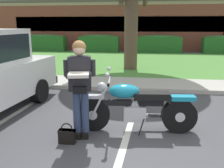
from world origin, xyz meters
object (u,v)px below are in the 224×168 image
(rider_person, at_px, (80,82))
(brick_building, at_px, (155,25))
(hedge_left, at_px, (43,43))
(hedge_center_left, at_px, (99,43))
(hedge_center_right, at_px, (159,44))
(hedge_right, at_px, (222,44))
(motorcycle, at_px, (141,107))
(handbag, at_px, (67,135))

(rider_person, bearing_deg, brick_building, 84.97)
(hedge_left, xyz_separation_m, hedge_center_left, (4.14, -0.00, -0.00))
(hedge_left, bearing_deg, hedge_center_right, -0.00)
(hedge_right, bearing_deg, hedge_left, 180.00)
(rider_person, relative_size, hedge_right, 0.69)
(hedge_left, height_order, hedge_right, same)
(motorcycle, distance_m, brick_building, 20.19)
(motorcycle, bearing_deg, hedge_right, 69.13)
(brick_building, bearing_deg, hedge_center_left, -120.09)
(handbag, distance_m, hedge_center_left, 13.97)
(hedge_right, bearing_deg, motorcycle, -110.87)
(handbag, distance_m, hedge_left, 15.14)
(handbag, relative_size, hedge_center_left, 0.13)
(motorcycle, relative_size, hedge_right, 0.90)
(brick_building, bearing_deg, hedge_left, -139.52)
(motorcycle, bearing_deg, brick_building, 87.78)
(hedge_center_left, height_order, brick_building, brick_building)
(handbag, relative_size, brick_building, 0.01)
(handbag, height_order, hedge_left, hedge_left)
(hedge_center_right, distance_m, hedge_right, 4.14)
(motorcycle, height_order, hedge_center_right, hedge_center_right)
(rider_person, relative_size, hedge_center_left, 0.61)
(handbag, bearing_deg, motorcycle, 28.76)
(rider_person, height_order, hedge_center_right, rider_person)
(rider_person, xyz_separation_m, hedge_right, (6.04, 13.55, -0.36))
(rider_person, distance_m, hedge_center_left, 13.73)
(motorcycle, xyz_separation_m, hedge_right, (5.01, 13.14, 0.17))
(rider_person, xyz_separation_m, hedge_center_right, (1.90, 13.55, -0.36))
(hedge_right, bearing_deg, hedge_center_left, -180.00)
(motorcycle, xyz_separation_m, brick_building, (0.78, 20.13, 1.41))
(hedge_left, bearing_deg, brick_building, 40.48)
(hedge_center_left, xyz_separation_m, hedge_center_right, (4.14, 0.00, 0.00))
(hedge_left, relative_size, brick_building, 0.13)
(hedge_center_left, relative_size, hedge_right, 1.12)
(hedge_right, bearing_deg, hedge_center_right, -180.00)
(hedge_left, relative_size, hedge_center_right, 1.09)
(hedge_right, distance_m, brick_building, 8.26)
(handbag, distance_m, brick_building, 20.96)
(motorcycle, bearing_deg, hedge_center_right, 86.21)
(motorcycle, xyz_separation_m, rider_person, (-1.03, -0.40, 0.53))
(brick_building, bearing_deg, handbag, -95.46)
(hedge_center_right, distance_m, brick_building, 7.09)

